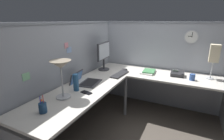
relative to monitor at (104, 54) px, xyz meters
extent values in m
plane|color=#4C443D|center=(-0.29, -0.64, -1.02)|extent=(6.80, 6.80, 0.00)
cube|color=#999EA8|center=(-0.65, 0.23, -0.25)|extent=(2.57, 0.10, 1.55)
cube|color=gray|center=(-0.65, 0.23, 0.54)|extent=(2.57, 0.12, 0.03)
cube|color=#999EA8|center=(0.58, -0.90, -0.25)|extent=(0.10, 2.37, 1.55)
cube|color=gray|center=(0.58, -0.90, 0.54)|extent=(0.12, 2.37, 0.03)
cube|color=beige|center=(-0.66, -0.17, -0.31)|extent=(2.35, 0.66, 0.03)
cube|color=beige|center=(0.18, -1.24, -0.31)|extent=(0.66, 1.49, 0.03)
cylinder|color=slate|center=(-0.13, -0.48, -0.67)|extent=(0.05, 0.05, 0.70)
cylinder|color=#38383D|center=(0.00, 0.00, -0.28)|extent=(0.20, 0.20, 0.02)
cylinder|color=#38383D|center=(0.00, 0.00, -0.18)|extent=(0.04, 0.04, 0.20)
cube|color=#38383D|center=(0.00, 0.00, 0.06)|extent=(0.46, 0.06, 0.30)
cube|color=silver|center=(0.00, -0.02, 0.06)|extent=(0.42, 0.04, 0.26)
cube|color=#38383D|center=(-0.68, -0.15, -0.29)|extent=(0.37, 0.29, 0.02)
cube|color=black|center=(-0.68, -0.15, -0.28)|extent=(0.31, 0.22, 0.00)
cube|color=#38383D|center=(-0.72, 0.08, -0.25)|extent=(0.35, 0.12, 0.22)
cube|color=#4C84D8|center=(-0.71, 0.07, -0.25)|extent=(0.31, 0.10, 0.18)
cube|color=#232326|center=(-0.15, -0.38, -0.28)|extent=(0.44, 0.17, 0.02)
ellipsoid|color=#232326|center=(0.13, -0.35, -0.28)|extent=(0.06, 0.10, 0.03)
cylinder|color=#B7BABF|center=(-1.20, -0.11, -0.29)|extent=(0.17, 0.17, 0.02)
cylinder|color=#B7BABF|center=(-1.20, -0.11, -0.09)|extent=(0.02, 0.02, 0.38)
cone|color=gray|center=(-1.20, -0.11, 0.11)|extent=(0.24, 0.24, 0.09)
cylinder|color=navy|center=(-1.55, -0.16, -0.24)|extent=(0.08, 0.08, 0.10)
cylinder|color=#1E1EB2|center=(-1.56, -0.15, -0.18)|extent=(0.01, 0.01, 0.13)
cylinder|color=#B21E1E|center=(-1.53, -0.16, -0.18)|extent=(0.01, 0.01, 0.13)
cylinder|color=#D8591E|center=(-1.54, -0.14, -0.17)|extent=(0.03, 0.03, 0.01)
cube|color=black|center=(-0.98, -0.28, -0.29)|extent=(0.09, 0.15, 0.01)
cylinder|color=#26598C|center=(-0.97, -0.12, -0.18)|extent=(0.07, 0.07, 0.22)
cube|color=#232326|center=(0.21, -1.24, -0.26)|extent=(0.20, 0.21, 0.10)
cube|color=#8CA58C|center=(0.21, -1.21, -0.22)|extent=(0.02, 0.09, 0.04)
cube|color=#232326|center=(0.21, -1.32, -0.24)|extent=(0.19, 0.05, 0.04)
cube|color=silver|center=(0.16, -0.78, -0.28)|extent=(0.29, 0.23, 0.02)
cube|color=#3F7F4C|center=(0.17, -0.79, -0.26)|extent=(0.27, 0.21, 0.02)
cylinder|color=#B7BABF|center=(0.28, -1.71, -0.29)|extent=(0.11, 0.11, 0.01)
cylinder|color=#B7BABF|center=(0.28, -1.71, -0.15)|extent=(0.02, 0.02, 0.27)
cube|color=beige|center=(0.28, -1.71, 0.11)|extent=(0.13, 0.13, 0.26)
cylinder|color=#2D4C8C|center=(0.09, -1.46, -0.25)|extent=(0.08, 0.08, 0.10)
cylinder|color=#B7BABF|center=(0.53, -1.37, 0.31)|extent=(0.03, 0.22, 0.22)
cylinder|color=white|center=(0.52, -1.37, 0.31)|extent=(0.00, 0.19, 0.19)
cube|color=black|center=(0.51, -1.35, 0.32)|extent=(0.00, 0.06, 0.01)
cube|color=black|center=(0.51, -1.38, 0.35)|extent=(0.00, 0.01, 0.08)
cube|color=#8CCC99|center=(-1.43, 0.18, -0.01)|extent=(0.09, 0.00, 0.08)
cube|color=#99B7E5|center=(-0.70, 0.18, 0.17)|extent=(0.10, 0.00, 0.08)
cube|color=pink|center=(-0.75, 0.18, 0.24)|extent=(0.07, 0.00, 0.08)
camera|label=1|loc=(-2.55, -1.39, 0.58)|focal=26.63mm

